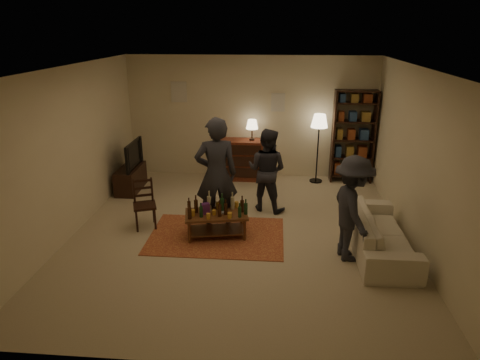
# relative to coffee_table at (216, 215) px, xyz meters

# --- Properties ---
(floor) EXTENTS (6.00, 6.00, 0.00)m
(floor) POSITION_rel_coffee_table_xyz_m (0.36, 0.15, -0.38)
(floor) COLOR #C6B793
(floor) RESTS_ON ground
(room_shell) EXTENTS (6.00, 6.00, 6.00)m
(room_shell) POSITION_rel_coffee_table_xyz_m (-0.29, 3.13, 1.43)
(room_shell) COLOR beige
(room_shell) RESTS_ON ground
(rug) EXTENTS (2.20, 1.50, 0.01)m
(rug) POSITION_rel_coffee_table_xyz_m (0.00, -0.00, -0.37)
(rug) COLOR maroon
(rug) RESTS_ON ground
(coffee_table) EXTENTS (1.09, 0.73, 0.75)m
(coffee_table) POSITION_rel_coffee_table_xyz_m (0.00, 0.00, 0.00)
(coffee_table) COLOR brown
(coffee_table) RESTS_ON ground
(dining_chair) EXTENTS (0.48, 0.48, 0.86)m
(dining_chair) POSITION_rel_coffee_table_xyz_m (-1.28, 0.28, 0.07)
(dining_chair) COLOR black
(dining_chair) RESTS_ON ground
(tv_stand) EXTENTS (0.40, 1.00, 1.06)m
(tv_stand) POSITION_rel_coffee_table_xyz_m (-2.09, 1.95, 0.00)
(tv_stand) COLOR black
(tv_stand) RESTS_ON ground
(dresser) EXTENTS (1.00, 0.50, 1.36)m
(dresser) POSITION_rel_coffee_table_xyz_m (0.17, 2.86, 0.09)
(dresser) COLOR brown
(dresser) RESTS_ON ground
(bookshelf) EXTENTS (0.90, 0.34, 2.02)m
(bookshelf) POSITION_rel_coffee_table_xyz_m (2.61, 2.93, 0.65)
(bookshelf) COLOR black
(bookshelf) RESTS_ON ground
(floor_lamp) EXTENTS (0.36, 0.36, 1.52)m
(floor_lamp) POSITION_rel_coffee_table_xyz_m (1.85, 2.80, 0.89)
(floor_lamp) COLOR black
(floor_lamp) RESTS_ON ground
(sofa) EXTENTS (0.81, 2.08, 0.61)m
(sofa) POSITION_rel_coffee_table_xyz_m (2.56, -0.25, -0.08)
(sofa) COLOR beige
(sofa) RESTS_ON ground
(person_left) EXTENTS (0.80, 0.62, 1.93)m
(person_left) POSITION_rel_coffee_table_xyz_m (-0.03, 0.31, 0.58)
(person_left) COLOR #24252C
(person_left) RESTS_ON ground
(person_right) EXTENTS (0.92, 0.83, 1.56)m
(person_right) POSITION_rel_coffee_table_xyz_m (0.78, 1.18, 0.40)
(person_right) COLOR #27282F
(person_right) RESTS_ON ground
(person_by_sofa) EXTENTS (0.76, 1.11, 1.58)m
(person_by_sofa) POSITION_rel_coffee_table_xyz_m (2.06, -0.52, 0.41)
(person_by_sofa) COLOR #292A31
(person_by_sofa) RESTS_ON ground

